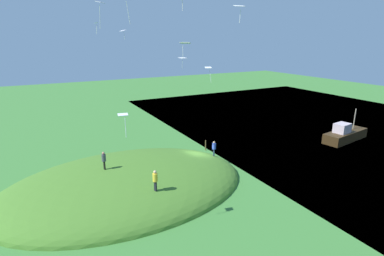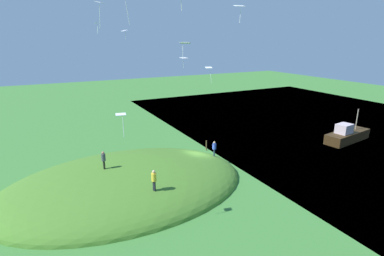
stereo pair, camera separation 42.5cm
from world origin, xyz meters
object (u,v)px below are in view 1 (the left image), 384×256
kite_10 (96,24)px  kite_2 (239,7)px  person_near_shore (155,178)px  kite_5 (183,58)px  kite_6 (100,5)px  kite_7 (123,31)px  mooring_post (206,145)px  kite_3 (209,69)px  kite_1 (185,43)px  person_on_hilltop (214,147)px  person_with_child (104,158)px  kite_11 (127,1)px  kite_8 (123,117)px  boat_on_lake (345,134)px

kite_10 → kite_2: bearing=137.2°
person_near_shore → kite_5: bearing=122.9°
kite_2 → kite_6: kite_2 is taller
kite_7 → mooring_post: bearing=136.8°
person_near_shore → kite_2: kite_2 is taller
kite_3 → kite_7: 12.75m
kite_1 → person_on_hilltop: bearing=-174.7°
kite_10 → kite_5: bearing=-166.8°
kite_1 → kite_3: kite_1 is taller
kite_3 → mooring_post: 10.56m
kite_6 → person_on_hilltop: bearing=176.6°
person_with_child → kite_11: size_ratio=0.87×
kite_6 → person_with_child: bearing=47.8°
person_on_hilltop → kite_8: size_ratio=1.11×
kite_1 → kite_6: kite_6 is taller
person_on_hilltop → kite_11: 17.42m
kite_6 → kite_11: size_ratio=1.10×
kite_8 → kite_10: (-1.91, -15.91, 6.49)m
kite_10 → mooring_post: bearing=163.4°
person_on_hilltop → kite_2: size_ratio=1.07×
kite_7 → mooring_post: 17.77m
mooring_post → kite_3: bearing=62.8°
person_with_child → kite_5: (-13.75, -11.34, 7.99)m
kite_2 → kite_5: size_ratio=1.07×
kite_7 → kite_8: bearing=73.4°
person_on_hilltop → kite_10: 18.52m
kite_7 → kite_11: kite_11 is taller
kite_5 → boat_on_lake: bearing=148.0°
kite_8 → kite_2: bearing=-157.2°
kite_8 → kite_10: 17.29m
person_near_shore → kite_3: 14.24m
person_near_shore → kite_7: (-3.03, -17.62, 11.89)m
kite_5 → kite_10: bearing=13.2°
person_with_child → kite_11: kite_11 is taller
kite_10 → mooring_post: 19.21m
kite_3 → mooring_post: (-1.49, -2.91, -10.04)m
mooring_post → kite_2: bearing=85.0°
kite_5 → kite_3: bearing=81.4°
kite_5 → person_with_child: bearing=39.5°
kite_3 → kite_5: (-1.40, -9.19, 0.62)m
mooring_post → kite_8: bearing=42.1°
kite_1 → mooring_post: 14.71m
kite_11 → mooring_post: size_ratio=1.48×
kite_2 → kite_11: 10.60m
kite_2 → kite_8: size_ratio=1.04×
kite_2 → kite_11: bearing=-3.3°
kite_3 → boat_on_lake: bearing=171.9°
person_near_shore → kite_7: size_ratio=1.64×
kite_11 → kite_5: bearing=-131.5°
kite_3 → kite_7: kite_7 is taller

